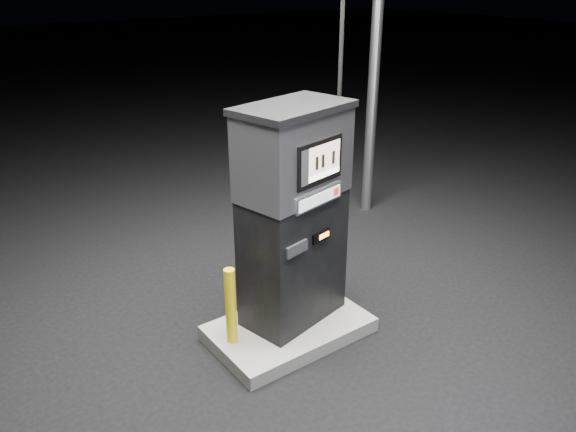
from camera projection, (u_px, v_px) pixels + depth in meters
ground at (289, 334)px, 5.88m from camera, size 80.00×80.00×0.00m
pump_island at (289, 328)px, 5.85m from camera, size 1.60×1.00×0.15m
fuel_dispenser at (294, 215)px, 5.49m from camera, size 1.29×0.88×4.65m
bollard_left at (231, 306)px, 5.37m from camera, size 0.14×0.14×0.80m
bollard_right at (336, 257)px, 6.13m from camera, size 0.16×0.16×0.95m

